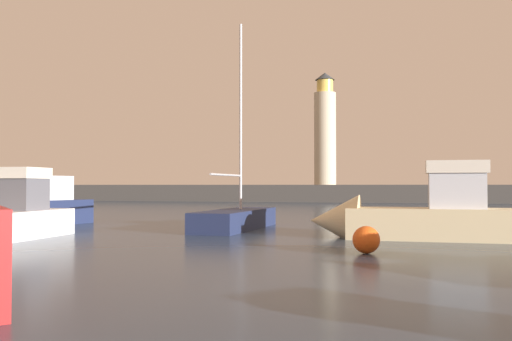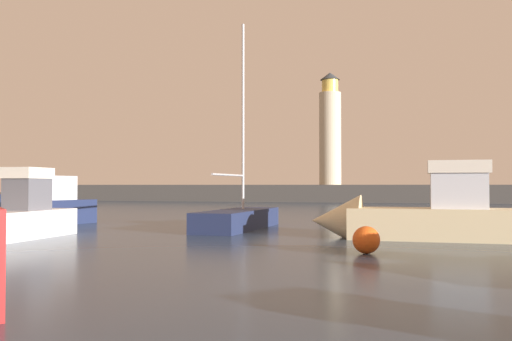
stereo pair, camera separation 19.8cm
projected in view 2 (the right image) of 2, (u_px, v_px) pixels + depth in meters
The scene contains 8 objects.
ground_plane at pixel (336, 218), 33.91m from camera, with size 220.00×220.00×0.00m, color #2D3D51.
breakwater at pixel (372, 194), 66.14m from camera, with size 80.06×4.12×2.02m, color #423F3D.
lighthouse at pixel (330, 131), 67.56m from camera, with size 2.55×2.55×13.18m.
motorboat_0 at pixel (6, 219), 20.39m from camera, with size 1.87×6.41×2.88m.
motorboat_1 at pixel (24, 210), 27.28m from camera, with size 3.54×7.57×2.73m.
motorboat_5 at pixel (409, 215), 20.88m from camera, with size 7.21×2.14×3.18m.
sailboat_moored at pixel (238, 218), 25.77m from camera, with size 2.12×7.12×9.39m.
mooring_buoy at pixel (366, 240), 16.41m from camera, with size 0.79×0.79×0.79m, color #EA5919.
Camera 2 is at (4.23, -0.69, 1.94)m, focal length 40.56 mm.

